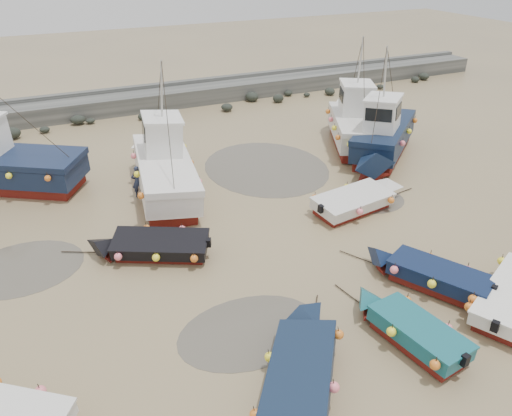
% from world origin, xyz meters
% --- Properties ---
extents(ground, '(120.00, 120.00, 0.00)m').
position_xyz_m(ground, '(0.00, 0.00, 0.00)').
color(ground, '#917D55').
rests_on(ground, ground).
extents(seawall, '(60.00, 4.92, 1.50)m').
position_xyz_m(seawall, '(0.05, 21.99, 0.63)').
color(seawall, '#63635F').
rests_on(seawall, ground).
extents(puddle_a, '(4.72, 4.72, 0.01)m').
position_xyz_m(puddle_a, '(-2.87, -2.65, 0.00)').
color(puddle_a, '#504B40').
rests_on(puddle_a, ground).
extents(puddle_b, '(3.08, 3.08, 0.01)m').
position_xyz_m(puddle_b, '(6.20, 3.05, 0.00)').
color(puddle_b, '#504B40').
rests_on(puddle_b, ground).
extents(puddle_c, '(4.54, 4.54, 0.01)m').
position_xyz_m(puddle_c, '(-9.30, 4.11, 0.00)').
color(puddle_c, '#504B40').
rests_on(puddle_c, ground).
extents(puddle_d, '(6.58, 6.58, 0.01)m').
position_xyz_m(puddle_d, '(3.26, 8.73, 0.00)').
color(puddle_d, '#504B40').
rests_on(puddle_d, ground).
extents(dinghy_1, '(4.34, 5.41, 1.43)m').
position_xyz_m(dinghy_1, '(-2.25, -5.11, 0.54)').
color(dinghy_1, maroon).
rests_on(dinghy_1, ground).
extents(dinghy_2, '(2.03, 5.27, 1.43)m').
position_xyz_m(dinghy_2, '(1.43, -5.08, 0.56)').
color(dinghy_2, maroon).
rests_on(dinghy_2, ground).
extents(dinghy_4, '(5.60, 3.44, 1.43)m').
position_xyz_m(dinghy_4, '(-4.54, 2.90, 0.55)').
color(dinghy_4, maroon).
rests_on(dinghy_4, ground).
extents(dinghy_5, '(6.03, 2.39, 1.43)m').
position_xyz_m(dinghy_5, '(5.00, 2.68, 0.55)').
color(dinghy_5, maroon).
rests_on(dinghy_5, ground).
extents(dinghy_6, '(3.36, 5.38, 1.43)m').
position_xyz_m(dinghy_6, '(3.95, -3.16, 0.55)').
color(dinghy_6, maroon).
rests_on(dinghy_6, ground).
extents(cabin_boat_1, '(3.84, 10.43, 6.22)m').
position_xyz_m(cabin_boat_1, '(-2.57, 8.43, 1.33)').
color(cabin_boat_1, maroon).
rests_on(cabin_boat_1, ground).
extents(cabin_boat_2, '(8.13, 7.20, 6.22)m').
position_xyz_m(cabin_boat_2, '(9.64, 7.06, 1.36)').
color(cabin_boat_2, maroon).
rests_on(cabin_boat_2, ground).
extents(cabin_boat_3, '(5.32, 8.69, 6.22)m').
position_xyz_m(cabin_boat_3, '(9.59, 9.86, 1.38)').
color(cabin_boat_3, maroon).
rests_on(cabin_boat_3, ground).
extents(person, '(0.61, 0.43, 1.59)m').
position_xyz_m(person, '(-3.84, 8.19, 0.00)').
color(person, '#1D253B').
rests_on(person, ground).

